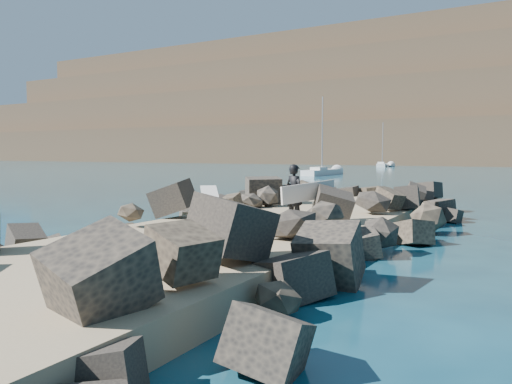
% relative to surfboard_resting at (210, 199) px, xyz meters
% --- Properties ---
extents(ground, '(800.00, 800.00, 0.00)m').
position_rel_surfboard_resting_xyz_m(ground, '(2.78, -0.71, -1.04)').
color(ground, '#0F384C').
rests_on(ground, ground).
extents(jetty, '(6.00, 26.00, 0.60)m').
position_rel_surfboard_resting_xyz_m(jetty, '(2.78, -2.71, -0.74)').
color(jetty, '#8C7759').
rests_on(jetty, ground).
extents(riprap_left, '(2.60, 22.00, 1.00)m').
position_rel_surfboard_resting_xyz_m(riprap_left, '(-0.12, -2.21, -0.54)').
color(riprap_left, black).
rests_on(riprap_left, ground).
extents(riprap_right, '(2.60, 22.00, 1.00)m').
position_rel_surfboard_resting_xyz_m(riprap_right, '(5.68, -2.21, -0.54)').
color(riprap_right, black).
rests_on(riprap_right, ground).
extents(surfboard_resting, '(1.84, 2.11, 0.07)m').
position_rel_surfboard_resting_xyz_m(surfboard_resting, '(0.00, 0.00, 0.00)').
color(surfboard_resting, white).
rests_on(surfboard_resting, riprap_left).
extents(surfer_with_board, '(1.24, 1.92, 1.66)m').
position_rel_surfboard_resting_xyz_m(surfer_with_board, '(3.53, -0.65, 0.40)').
color(surfer_with_board, black).
rests_on(surfer_with_board, jetty).
extents(sailboat_a, '(2.05, 7.86, 9.32)m').
position_rel_surfboard_resting_xyz_m(sailboat_a, '(-12.83, 41.03, -0.69)').
color(sailboat_a, silver).
rests_on(sailboat_a, ground).
extents(sailboat_e, '(2.85, 7.13, 8.41)m').
position_rel_surfboard_resting_xyz_m(sailboat_e, '(-16.14, 78.40, -0.69)').
color(sailboat_e, silver).
rests_on(sailboat_e, ground).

